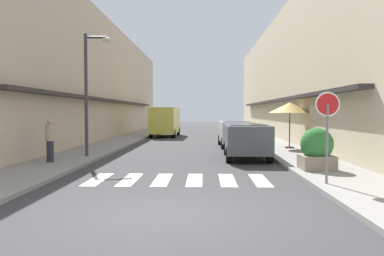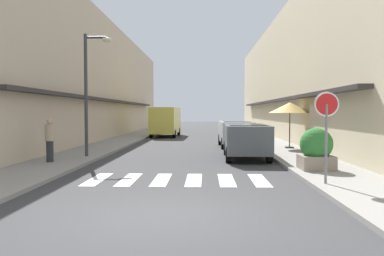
% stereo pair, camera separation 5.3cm
% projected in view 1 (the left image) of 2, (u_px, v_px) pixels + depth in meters
% --- Properties ---
extents(ground_plane, '(108.83, 108.83, 0.00)m').
position_uv_depth(ground_plane, '(193.00, 141.00, 27.21)').
color(ground_plane, '#38383A').
extents(sidewalk_left, '(2.45, 69.26, 0.12)m').
position_uv_depth(sidewalk_left, '(124.00, 140.00, 27.36)').
color(sidewalk_left, gray).
rests_on(sidewalk_left, ground_plane).
extents(sidewalk_right, '(2.45, 69.26, 0.12)m').
position_uv_depth(sidewalk_right, '(263.00, 140.00, 27.06)').
color(sidewalk_right, gray).
rests_on(sidewalk_right, ground_plane).
extents(building_row_left, '(5.50, 46.52, 8.67)m').
position_uv_depth(building_row_left, '(78.00, 80.00, 28.77)').
color(building_row_left, '#C6B299').
rests_on(building_row_left, ground_plane).
extents(building_row_right, '(5.50, 46.52, 9.03)m').
position_uv_depth(building_row_right, '(312.00, 77.00, 28.24)').
color(building_row_right, beige).
rests_on(building_row_right, ground_plane).
extents(crosswalk, '(5.20, 2.20, 0.01)m').
position_uv_depth(crosswalk, '(178.00, 180.00, 11.40)').
color(crosswalk, silver).
rests_on(crosswalk, ground_plane).
extents(parked_car_near, '(1.89, 4.27, 1.47)m').
position_uv_depth(parked_car_near, '(246.00, 137.00, 16.61)').
color(parked_car_near, '#4C5156').
rests_on(parked_car_near, ground_plane).
extents(parked_car_mid, '(1.88, 4.20, 1.47)m').
position_uv_depth(parked_car_mid, '(236.00, 131.00, 22.24)').
color(parked_car_mid, silver).
rests_on(parked_car_mid, ground_plane).
extents(delivery_van, '(2.14, 5.46, 2.37)m').
position_uv_depth(delivery_van, '(165.00, 119.00, 31.79)').
color(delivery_van, '#D8CC4C').
rests_on(delivery_van, ground_plane).
extents(round_street_sign, '(0.65, 0.07, 2.40)m').
position_uv_depth(round_street_sign, '(327.00, 114.00, 10.14)').
color(round_street_sign, slate).
rests_on(round_street_sign, sidewalk_right).
extents(street_lamp, '(1.19, 0.28, 5.16)m').
position_uv_depth(street_lamp, '(91.00, 81.00, 16.45)').
color(street_lamp, '#38383D').
rests_on(street_lamp, sidewalk_left).
extents(cafe_umbrella, '(2.17, 2.17, 2.38)m').
position_uv_depth(cafe_umbrella, '(290.00, 108.00, 20.31)').
color(cafe_umbrella, '#262626').
rests_on(cafe_umbrella, sidewalk_right).
extents(planter_corner, '(1.06, 1.06, 1.35)m').
position_uv_depth(planter_corner, '(317.00, 149.00, 12.73)').
color(planter_corner, gray).
rests_on(planter_corner, sidewalk_right).
extents(pedestrian_walking_near, '(0.34, 0.34, 1.63)m').
position_uv_depth(pedestrian_walking_near, '(50.00, 139.00, 14.57)').
color(pedestrian_walking_near, '#282B33').
rests_on(pedestrian_walking_near, sidewalk_left).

